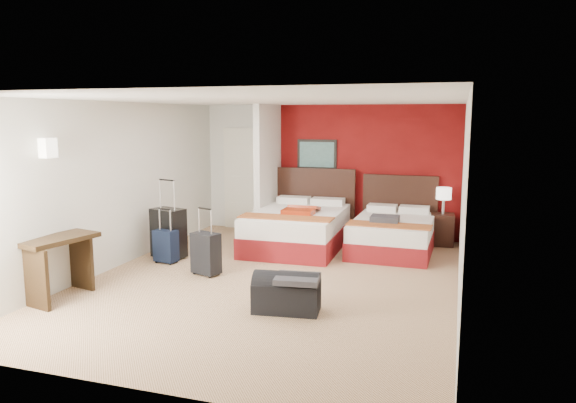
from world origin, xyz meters
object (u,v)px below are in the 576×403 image
at_px(suitcase_black, 169,235).
at_px(desk, 60,268).
at_px(bed_left, 297,230).
at_px(red_suitcase_open, 301,210).
at_px(suitcase_navy, 166,247).
at_px(duffel_bag, 287,295).
at_px(suitcase_charcoal, 206,255).
at_px(nightstand, 442,230).
at_px(table_lamp, 443,201).
at_px(bed_right, 393,236).

height_order(suitcase_black, desk, desk).
bearing_deg(desk, suitcase_black, 93.83).
bearing_deg(bed_left, desk, -122.54).
distance_m(red_suitcase_open, suitcase_navy, 2.35).
distance_m(red_suitcase_open, duffel_bag, 3.03).
height_order(red_suitcase_open, duffel_bag, red_suitcase_open).
distance_m(bed_left, duffel_bag, 3.11).
bearing_deg(suitcase_charcoal, bed_left, 85.62).
xyz_separation_m(bed_left, suitcase_navy, (-1.68, -1.57, -0.08)).
xyz_separation_m(nightstand, desk, (-4.50, -4.43, 0.12)).
bearing_deg(red_suitcase_open, table_lamp, 24.12).
distance_m(red_suitcase_open, table_lamp, 2.55).
xyz_separation_m(nightstand, duffel_bag, (-1.63, -4.00, -0.09)).
height_order(suitcase_black, suitcase_charcoal, suitcase_black).
height_order(bed_right, suitcase_charcoal, suitcase_charcoal).
relative_size(bed_left, duffel_bag, 2.78).
bearing_deg(desk, bed_left, 70.83).
bearing_deg(bed_right, duffel_bag, -103.56).
relative_size(suitcase_navy, duffel_bag, 0.64).
bearing_deg(suitcase_black, duffel_bag, -18.36).
xyz_separation_m(suitcase_navy, desk, (-0.41, -1.87, 0.15)).
height_order(suitcase_navy, desk, desk).
bearing_deg(table_lamp, bed_left, -157.67).
relative_size(bed_right, table_lamp, 3.95).
relative_size(bed_left, suitcase_charcoal, 3.67).
bearing_deg(nightstand, suitcase_black, -154.66).
distance_m(nightstand, suitcase_black, 4.77).
bearing_deg(bed_right, suitcase_black, -154.65).
height_order(bed_left, table_lamp, table_lamp).
height_order(suitcase_black, duffel_bag, suitcase_black).
distance_m(suitcase_navy, duffel_bag, 2.85).
distance_m(bed_left, suitcase_charcoal, 2.11).
relative_size(bed_right, suitcase_charcoal, 3.17).
relative_size(red_suitcase_open, desk, 0.75).
relative_size(suitcase_black, desk, 0.82).
height_order(red_suitcase_open, suitcase_charcoal, red_suitcase_open).
distance_m(nightstand, suitcase_navy, 4.82).
xyz_separation_m(bed_left, suitcase_black, (-1.78, -1.31, 0.07)).
distance_m(suitcase_black, suitcase_navy, 0.31).
distance_m(nightstand, duffel_bag, 4.32).
bearing_deg(bed_left, nightstand, 21.10).
bearing_deg(bed_left, suitcase_black, -144.97).
bearing_deg(suitcase_navy, duffel_bag, -20.99).
bearing_deg(red_suitcase_open, desk, -124.42).
height_order(nightstand, table_lamp, table_lamp).
bearing_deg(suitcase_charcoal, bed_right, 59.88).
relative_size(nightstand, suitcase_charcoal, 0.96).
xyz_separation_m(suitcase_black, suitcase_charcoal, (0.99, -0.65, -0.10)).
height_order(bed_left, suitcase_navy, bed_left).
distance_m(bed_left, suitcase_navy, 2.30).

